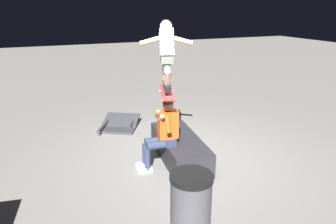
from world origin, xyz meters
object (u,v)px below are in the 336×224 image
ledge_box_main (180,148)px  trash_bin (191,208)px  kicker_ramp (120,126)px  skateboard (167,93)px  skater_airborne (166,52)px  person_sitting_on_ledge (162,131)px

ledge_box_main → trash_bin: 2.20m
trash_bin → ledge_box_main: bearing=-21.2°
trash_bin → kicker_ramp: bearing=-1.9°
ledge_box_main → skateboard: skateboard is taller
skateboard → skater_airborne: (0.05, -0.02, 0.69)m
ledge_box_main → skateboard: 1.20m
skater_airborne → trash_bin: bearing=165.9°
skateboard → skater_airborne: 0.69m
kicker_ramp → trash_bin: 4.09m
skateboard → skater_airborne: size_ratio=0.92×
ledge_box_main → trash_bin: trash_bin is taller
kicker_ramp → trash_bin: trash_bin is taller
ledge_box_main → skateboard: size_ratio=1.74×
trash_bin → skateboard: bearing=-14.0°
person_sitting_on_ledge → skater_airborne: size_ratio=1.14×
ledge_box_main → trash_bin: (-2.04, 0.79, 0.23)m
person_sitting_on_ledge → trash_bin: size_ratio=1.41×
ledge_box_main → skater_airborne: size_ratio=1.60×
person_sitting_on_ledge → kicker_ramp: (2.21, 0.24, -0.65)m
ledge_box_main → skater_airborne: (-0.07, 0.30, 1.84)m
skateboard → ledge_box_main: bearing=-67.8°
ledge_box_main → skater_airborne: bearing=104.1°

